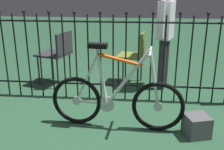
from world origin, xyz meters
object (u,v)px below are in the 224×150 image
Objects in this scene: bicycle at (116,99)px; display_crate at (197,126)px; chair_olive at (135,53)px; chair_charcoal at (58,52)px; person_visitor at (165,30)px.

display_crate is (0.86, -0.10, -0.22)m from bicycle.
chair_olive is 1.71m from display_crate.
chair_charcoal is at bearing -172.31° from chair_olive.
chair_olive is at bearing 114.15° from display_crate.
chair_olive is at bearing 82.87° from bicycle.
chair_charcoal is 0.55× the size of person_visitor.
person_visitor is at bearing 100.31° from display_crate.
bicycle reaches higher than display_crate.
display_crate is at bearing -36.08° from chair_charcoal.
display_crate is (0.25, -1.38, -0.78)m from person_visitor.
bicycle is 1.81× the size of chair_olive.
chair_charcoal is at bearing 128.75° from bicycle.
display_crate is at bearing -6.94° from bicycle.
bicycle is 1.62m from chair_charcoal.
display_crate is at bearing -79.69° from person_visitor.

